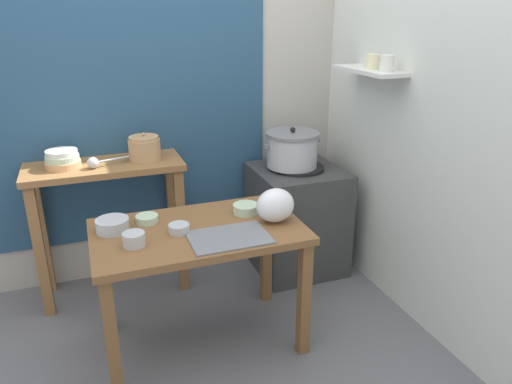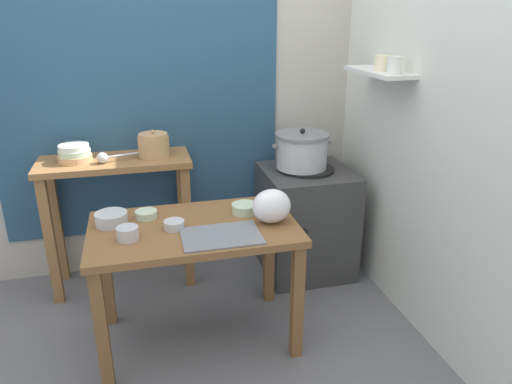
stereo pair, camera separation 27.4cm
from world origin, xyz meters
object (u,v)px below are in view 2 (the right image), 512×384
(ladle, at_px, (104,158))
(serving_tray, at_px, (221,236))
(prep_bowl_0, at_px, (128,233))
(stove_block, at_px, (306,220))
(prep_bowl_1, at_px, (111,218))
(prep_table, at_px, (195,244))
(prep_bowl_3, at_px, (146,214))
(prep_bowl_2, at_px, (244,208))
(steamer_pot, at_px, (302,150))
(bowl_stack_enamel, at_px, (75,154))
(prep_bowl_4, at_px, (174,224))
(back_shelf_table, at_px, (118,191))
(plastic_bag, at_px, (271,206))
(clay_pot, at_px, (154,145))

(ladle, xyz_separation_m, serving_tray, (0.58, -0.84, -0.21))
(ladle, height_order, prep_bowl_0, ladle)
(stove_block, height_order, prep_bowl_1, prep_bowl_1)
(prep_table, height_order, prep_bowl_0, prep_bowl_0)
(prep_bowl_0, distance_m, prep_bowl_3, 0.27)
(serving_tray, relative_size, prep_bowl_2, 2.75)
(stove_block, bearing_deg, steamer_pot, 153.38)
(stove_block, xyz_separation_m, ladle, (-1.33, 0.06, 0.55))
(stove_block, bearing_deg, serving_tray, -133.68)
(ladle, xyz_separation_m, prep_bowl_1, (0.04, -0.55, -0.18))
(bowl_stack_enamel, bearing_deg, prep_table, -49.56)
(bowl_stack_enamel, height_order, ladle, bowl_stack_enamel)
(bowl_stack_enamel, relative_size, serving_tray, 0.53)
(serving_tray, height_order, prep_bowl_4, prep_bowl_4)
(ladle, height_order, prep_bowl_2, ladle)
(stove_block, bearing_deg, bowl_stack_enamel, 174.68)
(back_shelf_table, relative_size, serving_tray, 2.40)
(prep_table, relative_size, prep_bowl_4, 10.10)
(prep_table, relative_size, prep_bowl_2, 7.55)
(prep_table, xyz_separation_m, steamer_pot, (0.83, 0.63, 0.29))
(prep_bowl_0, distance_m, prep_bowl_4, 0.25)
(bowl_stack_enamel, distance_m, prep_bowl_4, 0.96)
(serving_tray, relative_size, prep_bowl_1, 2.35)
(prep_bowl_2, xyz_separation_m, prep_bowl_3, (-0.54, 0.06, -0.01))
(plastic_bag, height_order, prep_bowl_2, plastic_bag)
(clay_pot, relative_size, prep_bowl_0, 1.83)
(prep_bowl_4, bearing_deg, bowl_stack_enamel, 124.99)
(stove_block, bearing_deg, back_shelf_table, 174.18)
(stove_block, relative_size, ladle, 2.98)
(stove_block, distance_m, prep_bowl_0, 1.44)
(prep_bowl_4, bearing_deg, steamer_pot, 34.98)
(back_shelf_table, distance_m, bowl_stack_enamel, 0.36)
(stove_block, relative_size, clay_pot, 3.89)
(serving_tray, distance_m, plastic_bag, 0.33)
(stove_block, xyz_separation_m, bowl_stack_enamel, (-1.51, 0.14, 0.57))
(plastic_bag, height_order, prep_bowl_3, plastic_bag)
(plastic_bag, bearing_deg, prep_bowl_2, 124.51)
(prep_bowl_1, bearing_deg, clay_pot, 66.64)
(clay_pot, relative_size, prep_bowl_3, 1.65)
(plastic_bag, bearing_deg, prep_bowl_1, 167.92)
(serving_tray, bearing_deg, prep_bowl_2, 55.90)
(bowl_stack_enamel, xyz_separation_m, prep_bowl_4, (0.54, -0.77, -0.21))
(ladle, distance_m, serving_tray, 1.05)
(back_shelf_table, relative_size, plastic_bag, 4.57)
(bowl_stack_enamel, relative_size, plastic_bag, 1.00)
(prep_bowl_2, bearing_deg, prep_bowl_3, 173.24)
(clay_pot, bearing_deg, prep_table, -78.43)
(prep_bowl_0, distance_m, prep_bowl_1, 0.22)
(bowl_stack_enamel, bearing_deg, back_shelf_table, -2.60)
(prep_table, bearing_deg, clay_pot, 101.57)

